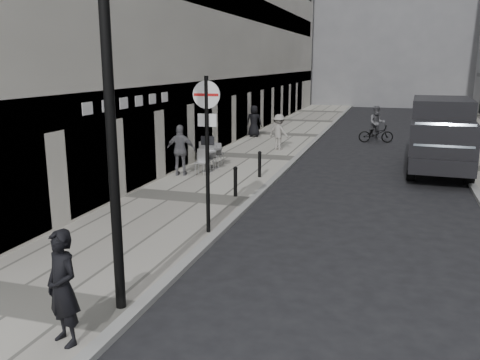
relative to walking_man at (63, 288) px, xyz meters
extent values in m
cube|color=#ABA89B|center=(-1.53, 16.29, -0.97)|extent=(4.00, 60.00, 0.12)
cube|color=gray|center=(1.97, 54.29, 9.97)|extent=(24.00, 16.00, 22.00)
imported|color=black|center=(0.00, 0.00, 0.00)|extent=(0.78, 0.67, 1.82)
cylinder|color=black|center=(0.27, 5.57, 1.05)|extent=(0.10, 0.10, 3.92)
cylinder|color=white|center=(0.27, 5.57, 2.56)|extent=(0.67, 0.09, 0.67)
cube|color=#B21414|center=(0.27, 5.55, 2.56)|extent=(0.62, 0.06, 0.07)
cube|color=white|center=(0.27, 5.60, 1.94)|extent=(0.47, 0.06, 0.31)
cylinder|color=black|center=(0.21, 1.29, 2.40)|extent=(0.18, 0.18, 6.63)
cylinder|color=black|center=(-0.13, 9.17, -0.45)|extent=(0.12, 0.12, 0.91)
cylinder|color=black|center=(-0.10, 12.12, -0.45)|extent=(0.12, 0.12, 0.92)
cylinder|color=black|center=(5.38, 13.71, -0.57)|extent=(0.36, 0.92, 0.91)
cylinder|color=black|center=(7.39, 13.62, -0.57)|extent=(0.36, 0.92, 0.91)
cylinder|color=black|center=(5.55, 17.58, -0.57)|extent=(0.36, 0.92, 0.91)
cylinder|color=black|center=(7.56, 17.49, -0.57)|extent=(0.36, 0.92, 0.91)
cube|color=black|center=(6.52, 16.62, 0.74)|extent=(2.46, 4.20, 2.28)
cube|color=black|center=(6.38, 13.55, 0.39)|extent=(2.37, 2.15, 1.60)
cube|color=#1E2328|center=(6.34, 12.69, 0.85)|extent=(2.01, 0.49, 0.84)
imported|color=black|center=(3.73, 22.93, -0.54)|extent=(1.97, 1.01, 0.99)
imported|color=#515156|center=(3.73, 22.93, 0.06)|extent=(1.02, 0.87, 1.86)
imported|color=slate|center=(-3.05, 11.55, 0.06)|extent=(1.21, 0.72, 1.94)
imported|color=#9B968F|center=(-0.76, 18.38, -0.04)|extent=(1.30, 1.05, 1.75)
imported|color=black|center=(-3.13, 22.40, 0.00)|extent=(0.93, 0.64, 1.82)
cylinder|color=silver|center=(-2.33, 12.44, -0.89)|extent=(0.48, 0.48, 0.03)
cylinder|color=silver|center=(-2.33, 12.44, -0.50)|extent=(0.07, 0.07, 0.81)
cylinder|color=silver|center=(-2.33, 12.44, -0.09)|extent=(0.76, 0.76, 0.03)
cylinder|color=#ADADB0|center=(-3.13, 14.57, -0.89)|extent=(0.45, 0.45, 0.03)
cylinder|color=#ADADB0|center=(-3.13, 14.57, -0.52)|extent=(0.06, 0.06, 0.75)
cylinder|color=#ADADB0|center=(-3.13, 14.57, -0.15)|extent=(0.71, 0.71, 0.03)
cylinder|color=#AFAFB1|center=(-2.33, 13.17, -0.89)|extent=(0.47, 0.47, 0.03)
cylinder|color=#AFAFB1|center=(-2.33, 13.17, -0.50)|extent=(0.06, 0.06, 0.80)
cylinder|color=#AFAFB1|center=(-2.33, 13.17, -0.10)|extent=(0.75, 0.75, 0.03)
camera|label=1|loc=(4.62, -6.00, 3.31)|focal=38.00mm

